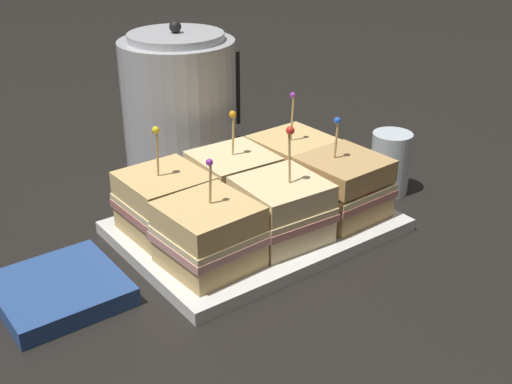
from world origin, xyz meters
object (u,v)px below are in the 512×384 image
(serving_platter, at_px, (256,226))
(sandwich_back_right, at_px, (293,163))
(kettle_steel, at_px, (180,103))
(sandwich_back_left, at_px, (165,202))
(sandwich_back_center, at_px, (234,181))
(napkin_stack, at_px, (60,290))
(sandwich_front_center, at_px, (282,209))
(sandwich_front_left, at_px, (209,235))
(sandwich_front_right, at_px, (343,187))
(drinking_glass, at_px, (390,163))

(serving_platter, relative_size, sandwich_back_right, 2.33)
(sandwich_back_right, distance_m, kettle_steel, 0.24)
(sandwich_back_left, xyz_separation_m, sandwich_back_center, (0.12, 0.00, -0.00))
(serving_platter, distance_m, napkin_stack, 0.29)
(sandwich_front_center, bearing_deg, serving_platter, 90.77)
(sandwich_front_center, height_order, napkin_stack, sandwich_front_center)
(sandwich_front_left, bearing_deg, serving_platter, 25.73)
(sandwich_front_right, height_order, kettle_steel, kettle_steel)
(sandwich_back_right, xyz_separation_m, drinking_glass, (0.14, -0.08, -0.01))
(sandwich_front_left, xyz_separation_m, sandwich_back_left, (0.00, 0.11, 0.00))
(sandwich_front_left, xyz_separation_m, drinking_glass, (0.37, 0.03, -0.01))
(sandwich_front_left, relative_size, sandwich_front_right, 0.96)
(sandwich_front_left, xyz_separation_m, sandwich_front_center, (0.12, -0.00, 0.00))
(sandwich_front_center, bearing_deg, sandwich_front_right, -0.31)
(serving_platter, bearing_deg, kettle_steel, 81.61)
(sandwich_back_center, bearing_deg, drinking_glass, -16.93)
(kettle_steel, xyz_separation_m, drinking_glass, (0.21, -0.29, -0.07))
(sandwich_back_left, bearing_deg, sandwich_back_right, 0.16)
(napkin_stack, bearing_deg, sandwich_back_left, 14.15)
(serving_platter, bearing_deg, sandwich_back_left, 154.33)
(serving_platter, xyz_separation_m, kettle_steel, (0.04, 0.27, 0.11))
(sandwich_back_center, bearing_deg, sandwich_front_left, -136.05)
(napkin_stack, bearing_deg, kettle_steel, 38.44)
(sandwich_back_right, bearing_deg, sandwich_front_center, -134.88)
(sandwich_front_right, distance_m, kettle_steel, 0.34)
(sandwich_front_left, relative_size, sandwich_back_right, 0.90)
(kettle_steel, bearing_deg, sandwich_front_left, -115.33)
(sandwich_front_right, relative_size, kettle_steel, 0.59)
(drinking_glass, bearing_deg, sandwich_front_right, -165.34)
(sandwich_back_center, relative_size, napkin_stack, 1.05)
(serving_platter, relative_size, sandwich_back_center, 2.47)
(sandwich_back_left, relative_size, drinking_glass, 1.54)
(serving_platter, distance_m, sandwich_front_center, 0.08)
(sandwich_back_left, bearing_deg, kettle_steel, 54.47)
(sandwich_front_center, height_order, sandwich_back_left, sandwich_front_center)
(sandwich_front_center, bearing_deg, sandwich_back_right, 45.12)
(sandwich_front_center, distance_m, sandwich_back_center, 0.11)
(serving_platter, xyz_separation_m, sandwich_back_right, (0.11, 0.06, 0.05))
(serving_platter, distance_m, sandwich_back_right, 0.14)
(sandwich_front_left, distance_m, sandwich_front_center, 0.12)
(sandwich_front_left, xyz_separation_m, sandwich_back_center, (0.12, 0.11, 0.00))
(sandwich_back_right, distance_m, drinking_glass, 0.16)
(sandwich_back_left, distance_m, drinking_glass, 0.38)
(sandwich_back_left, distance_m, sandwich_back_center, 0.12)
(sandwich_back_center, height_order, napkin_stack, sandwich_back_center)
(sandwich_back_left, xyz_separation_m, napkin_stack, (-0.17, -0.04, -0.05))
(serving_platter, height_order, kettle_steel, kettle_steel)
(sandwich_front_right, distance_m, napkin_stack, 0.41)
(sandwich_back_center, distance_m, napkin_stack, 0.30)
(sandwich_back_left, bearing_deg, sandwich_front_right, -26.30)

